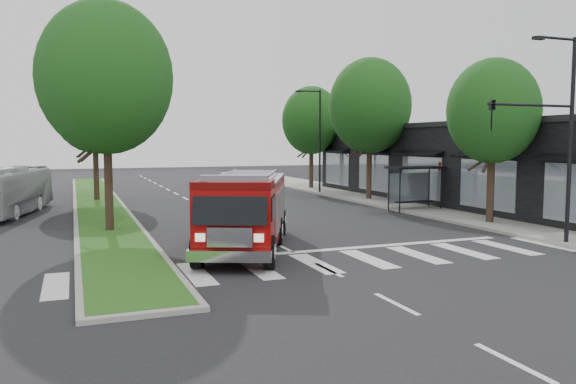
{
  "coord_description": "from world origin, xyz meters",
  "views": [
    {
      "loc": [
        -7.44,
        -19.84,
        4.05
      ],
      "look_at": [
        1.54,
        3.56,
        1.8
      ],
      "focal_mm": 35.0,
      "sensor_mm": 36.0,
      "label": 1
    }
  ],
  "objects": [
    {
      "name": "ground",
      "position": [
        0.0,
        0.0,
        0.0
      ],
      "size": [
        140.0,
        140.0,
        0.0
      ],
      "primitive_type": "plane",
      "color": "black",
      "rests_on": "ground"
    },
    {
      "name": "sidewalk_right",
      "position": [
        12.5,
        10.0,
        0.07
      ],
      "size": [
        5.0,
        80.0,
        0.15
      ],
      "primitive_type": "cube",
      "color": "gray",
      "rests_on": "ground"
    },
    {
      "name": "median",
      "position": [
        -6.0,
        18.0,
        0.08
      ],
      "size": [
        3.0,
        50.0,
        0.15
      ],
      "color": "gray",
      "rests_on": "ground"
    },
    {
      "name": "storefront_row",
      "position": [
        17.0,
        10.0,
        2.5
      ],
      "size": [
        8.0,
        30.0,
        5.0
      ],
      "primitive_type": "cube",
      "color": "black",
      "rests_on": "ground"
    },
    {
      "name": "bus_shelter",
      "position": [
        11.2,
        8.15,
        2.04
      ],
      "size": [
        3.2,
        1.6,
        2.61
      ],
      "color": "black",
      "rests_on": "ground"
    },
    {
      "name": "tree_right_near",
      "position": [
        11.5,
        2.0,
        5.51
      ],
      "size": [
        4.4,
        4.4,
        8.05
      ],
      "color": "black",
      "rests_on": "ground"
    },
    {
      "name": "tree_right_mid",
      "position": [
        11.5,
        14.0,
        6.49
      ],
      "size": [
        5.6,
        5.6,
        9.72
      ],
      "color": "black",
      "rests_on": "ground"
    },
    {
      "name": "tree_right_far",
      "position": [
        11.5,
        24.0,
        5.84
      ],
      "size": [
        5.0,
        5.0,
        8.73
      ],
      "color": "black",
      "rests_on": "ground"
    },
    {
      "name": "tree_median_near",
      "position": [
        -6.0,
        6.0,
        6.81
      ],
      "size": [
        5.8,
        5.8,
        10.16
      ],
      "color": "black",
      "rests_on": "ground"
    },
    {
      "name": "tree_median_far",
      "position": [
        -6.0,
        20.0,
        6.49
      ],
      "size": [
        5.6,
        5.6,
        9.72
      ],
      "color": "black",
      "rests_on": "ground"
    },
    {
      "name": "streetlight_right_near",
      "position": [
        9.61,
        -3.5,
        4.67
      ],
      "size": [
        4.08,
        0.22,
        8.0
      ],
      "color": "black",
      "rests_on": "ground"
    },
    {
      "name": "streetlight_right_far",
      "position": [
        10.35,
        20.0,
        4.48
      ],
      "size": [
        2.11,
        0.2,
        8.0
      ],
      "color": "black",
      "rests_on": "ground"
    },
    {
      "name": "fire_engine",
      "position": [
        -1.42,
        0.28,
        1.43
      ],
      "size": [
        5.78,
        8.91,
        2.98
      ],
      "rotation": [
        0.0,
        0.0,
        -0.41
      ],
      "color": "#560404",
      "rests_on": "ground"
    },
    {
      "name": "city_bus",
      "position": [
        -10.76,
        14.51,
        1.33
      ],
      "size": [
        4.12,
        9.77,
        2.65
      ],
      "primitive_type": "imported",
      "rotation": [
        0.0,
        0.0,
        -0.21
      ],
      "color": "#AAAAAE",
      "rests_on": "ground"
    }
  ]
}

